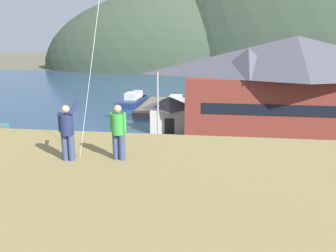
{
  "coord_description": "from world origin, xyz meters",
  "views": [
    {
      "loc": [
        5.09,
        -17.77,
        10.33
      ],
      "look_at": [
        1.39,
        9.0,
        3.69
      ],
      "focal_mm": 37.08,
      "sensor_mm": 36.0,
      "label": 1
    }
  ],
  "objects_px": {
    "storage_shed_waterside": "(169,113)",
    "person_kite_flyer": "(67,131)",
    "parked_car_front_row_end": "(249,172)",
    "parked_car_front_row_red": "(324,174)",
    "parking_light_pole": "(158,111)",
    "parked_car_mid_row_far": "(137,167)",
    "person_companion": "(118,131)",
    "parked_car_mid_row_near": "(110,211)",
    "moored_boat_outer_mooring": "(176,104)",
    "parked_car_back_row_right": "(306,213)",
    "moored_boat_inner_slip": "(138,99)",
    "wharf_dock": "(153,106)",
    "moored_boat_wharfside": "(133,101)",
    "harbor_lodge": "(294,83)"
  },
  "relations": [
    {
      "from": "storage_shed_waterside",
      "to": "person_kite_flyer",
      "type": "bearing_deg",
      "value": -88.37
    },
    {
      "from": "parked_car_front_row_end",
      "to": "person_kite_flyer",
      "type": "xyz_separation_m",
      "value": [
        -7.05,
        -14.55,
        6.6
      ]
    },
    {
      "from": "parked_car_front_row_red",
      "to": "parked_car_front_row_end",
      "type": "bearing_deg",
      "value": -177.3
    },
    {
      "from": "parking_light_pole",
      "to": "parked_car_mid_row_far",
      "type": "bearing_deg",
      "value": -103.5
    },
    {
      "from": "person_companion",
      "to": "person_kite_flyer",
      "type": "bearing_deg",
      "value": -169.64
    },
    {
      "from": "parked_car_mid_row_near",
      "to": "person_kite_flyer",
      "type": "bearing_deg",
      "value": -80.69
    },
    {
      "from": "moored_boat_outer_mooring",
      "to": "person_kite_flyer",
      "type": "xyz_separation_m",
      "value": [
        1.62,
        -43.66,
        6.94
      ]
    },
    {
      "from": "parked_car_back_row_right",
      "to": "moored_boat_inner_slip",
      "type": "bearing_deg",
      "value": 115.23
    },
    {
      "from": "parked_car_back_row_right",
      "to": "parked_car_front_row_end",
      "type": "xyz_separation_m",
      "value": [
        -2.59,
        5.94,
        0.0
      ]
    },
    {
      "from": "wharf_dock",
      "to": "parking_light_pole",
      "type": "bearing_deg",
      "value": -78.62
    },
    {
      "from": "moored_boat_wharfside",
      "to": "parked_car_front_row_red",
      "type": "bearing_deg",
      "value": -55.28
    },
    {
      "from": "harbor_lodge",
      "to": "moored_boat_inner_slip",
      "type": "distance_m",
      "value": 28.19
    },
    {
      "from": "moored_boat_inner_slip",
      "to": "parked_car_mid_row_near",
      "type": "bearing_deg",
      "value": -79.46
    },
    {
      "from": "wharf_dock",
      "to": "parked_car_back_row_right",
      "type": "xyz_separation_m",
      "value": [
        14.93,
        -34.72,
        0.71
      ]
    },
    {
      "from": "wharf_dock",
      "to": "parked_car_front_row_end",
      "type": "relative_size",
      "value": 3.33
    },
    {
      "from": "moored_boat_wharfside",
      "to": "parked_car_mid_row_far",
      "type": "height_order",
      "value": "moored_boat_wharfside"
    },
    {
      "from": "parked_car_back_row_right",
      "to": "parked_car_mid_row_near",
      "type": "xyz_separation_m",
      "value": [
        -10.84,
        -1.26,
        0.0
      ]
    },
    {
      "from": "wharf_dock",
      "to": "parked_car_front_row_red",
      "type": "relative_size",
      "value": 3.33
    },
    {
      "from": "parked_car_back_row_right",
      "to": "harbor_lodge",
      "type": "bearing_deg",
      "value": 81.02
    },
    {
      "from": "harbor_lodge",
      "to": "person_kite_flyer",
      "type": "height_order",
      "value": "harbor_lodge"
    },
    {
      "from": "wharf_dock",
      "to": "parking_light_pole",
      "type": "xyz_separation_m",
      "value": [
        4.98,
        -24.75,
        4.2
      ]
    },
    {
      "from": "person_kite_flyer",
      "to": "person_companion",
      "type": "relative_size",
      "value": 1.07
    },
    {
      "from": "parked_car_mid_row_near",
      "to": "parked_car_front_row_end",
      "type": "bearing_deg",
      "value": 41.13
    },
    {
      "from": "wharf_dock",
      "to": "parked_car_mid_row_far",
      "type": "bearing_deg",
      "value": -82.1
    },
    {
      "from": "harbor_lodge",
      "to": "moored_boat_outer_mooring",
      "type": "distance_m",
      "value": 20.55
    },
    {
      "from": "moored_boat_wharfside",
      "to": "person_kite_flyer",
      "type": "height_order",
      "value": "person_kite_flyer"
    },
    {
      "from": "moored_boat_outer_mooring",
      "to": "parked_car_mid_row_far",
      "type": "distance_m",
      "value": 29.17
    },
    {
      "from": "parking_light_pole",
      "to": "person_companion",
      "type": "relative_size",
      "value": 4.49
    },
    {
      "from": "parked_car_back_row_right",
      "to": "person_kite_flyer",
      "type": "distance_m",
      "value": 14.5
    },
    {
      "from": "parked_car_front_row_end",
      "to": "harbor_lodge",
      "type": "bearing_deg",
      "value": 69.03
    },
    {
      "from": "harbor_lodge",
      "to": "parking_light_pole",
      "type": "xyz_separation_m",
      "value": [
        -13.36,
        -11.63,
        -1.24
      ]
    },
    {
      "from": "parked_car_back_row_right",
      "to": "storage_shed_waterside",
      "type": "bearing_deg",
      "value": 116.14
    },
    {
      "from": "moored_boat_outer_mooring",
      "to": "parked_car_front_row_red",
      "type": "distance_m",
      "value": 32.06
    },
    {
      "from": "harbor_lodge",
      "to": "parked_car_back_row_right",
      "type": "height_order",
      "value": "harbor_lodge"
    },
    {
      "from": "moored_boat_wharfside",
      "to": "person_kite_flyer",
      "type": "bearing_deg",
      "value": -78.82
    },
    {
      "from": "moored_boat_outer_mooring",
      "to": "parked_car_front_row_red",
      "type": "height_order",
      "value": "moored_boat_outer_mooring"
    },
    {
      "from": "moored_boat_wharfside",
      "to": "parked_car_mid_row_far",
      "type": "distance_m",
      "value": 32.06
    },
    {
      "from": "parked_car_mid_row_near",
      "to": "parking_light_pole",
      "type": "distance_m",
      "value": 11.8
    },
    {
      "from": "wharf_dock",
      "to": "moored_boat_wharfside",
      "type": "distance_m",
      "value": 4.38
    },
    {
      "from": "moored_boat_inner_slip",
      "to": "parked_car_mid_row_far",
      "type": "xyz_separation_m",
      "value": [
        7.37,
        -32.95,
        0.34
      ]
    },
    {
      "from": "parked_car_mid_row_far",
      "to": "parked_car_front_row_end",
      "type": "distance_m",
      "value": 8.34
    },
    {
      "from": "storage_shed_waterside",
      "to": "person_companion",
      "type": "relative_size",
      "value": 3.02
    },
    {
      "from": "parked_car_front_row_end",
      "to": "parked_car_front_row_red",
      "type": "bearing_deg",
      "value": 2.7
    },
    {
      "from": "wharf_dock",
      "to": "parked_car_mid_row_near",
      "type": "xyz_separation_m",
      "value": [
        4.09,
        -35.99,
        0.71
      ]
    },
    {
      "from": "person_kite_flyer",
      "to": "wharf_dock",
      "type": "bearing_deg",
      "value": 96.96
    },
    {
      "from": "parked_car_back_row_right",
      "to": "parked_car_mid_row_near",
      "type": "height_order",
      "value": "same"
    },
    {
      "from": "storage_shed_waterside",
      "to": "wharf_dock",
      "type": "distance_m",
      "value": 14.18
    },
    {
      "from": "parked_car_back_row_right",
      "to": "parked_car_mid_row_far",
      "type": "bearing_deg",
      "value": 151.68
    },
    {
      "from": "harbor_lodge",
      "to": "parked_car_front_row_end",
      "type": "relative_size",
      "value": 5.74
    },
    {
      "from": "moored_boat_inner_slip",
      "to": "parked_car_front_row_red",
      "type": "distance_m",
      "value": 38.82
    }
  ]
}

